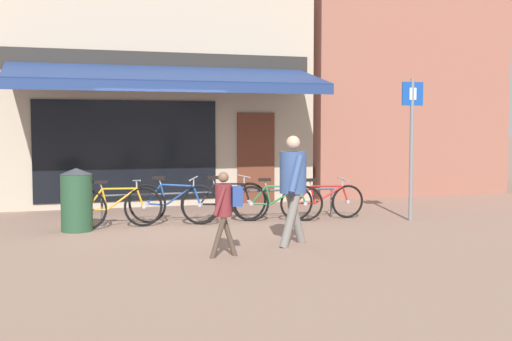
{
  "coord_description": "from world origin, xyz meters",
  "views": [
    {
      "loc": [
        -2.0,
        -11.68,
        1.8
      ],
      "look_at": [
        1.21,
        -1.49,
        1.05
      ],
      "focal_mm": 45.0,
      "sensor_mm": 36.0,
      "label": 1
    }
  ],
  "objects_px": {
    "pedestrian_child": "(226,203)",
    "parking_sign": "(412,135)",
    "bicycle_orange": "(115,207)",
    "bicycle_blue": "(173,203)",
    "bicycle_green": "(278,202)",
    "litter_bin": "(77,200)",
    "pedestrian_adult": "(293,179)",
    "bicycle_red": "(322,201)",
    "bicycle_black": "(225,201)"
  },
  "relations": [
    {
      "from": "bicycle_orange",
      "to": "bicycle_green",
      "type": "height_order",
      "value": "bicycle_orange"
    },
    {
      "from": "bicycle_orange",
      "to": "bicycle_red",
      "type": "xyz_separation_m",
      "value": [
        3.9,
        -0.09,
        -0.02
      ]
    },
    {
      "from": "pedestrian_adult",
      "to": "pedestrian_child",
      "type": "xyz_separation_m",
      "value": [
        -1.19,
        -0.54,
        -0.26
      ]
    },
    {
      "from": "bicycle_orange",
      "to": "pedestrian_adult",
      "type": "relative_size",
      "value": 1.02
    },
    {
      "from": "pedestrian_child",
      "to": "parking_sign",
      "type": "distance_m",
      "value": 4.82
    },
    {
      "from": "bicycle_orange",
      "to": "bicycle_blue",
      "type": "xyz_separation_m",
      "value": [
        1.05,
        0.16,
        0.01
      ]
    },
    {
      "from": "bicycle_black",
      "to": "parking_sign",
      "type": "xyz_separation_m",
      "value": [
        3.4,
        -0.87,
        1.23
      ]
    },
    {
      "from": "bicycle_orange",
      "to": "bicycle_red",
      "type": "distance_m",
      "value": 3.9
    },
    {
      "from": "bicycle_red",
      "to": "litter_bin",
      "type": "distance_m",
      "value": 4.56
    },
    {
      "from": "bicycle_blue",
      "to": "pedestrian_child",
      "type": "xyz_separation_m",
      "value": [
        0.17,
        -3.13,
        0.35
      ]
    },
    {
      "from": "pedestrian_adult",
      "to": "litter_bin",
      "type": "bearing_deg",
      "value": -47.87
    },
    {
      "from": "bicycle_orange",
      "to": "bicycle_blue",
      "type": "bearing_deg",
      "value": 1.07
    },
    {
      "from": "bicycle_blue",
      "to": "pedestrian_child",
      "type": "distance_m",
      "value": 3.16
    },
    {
      "from": "pedestrian_adult",
      "to": "parking_sign",
      "type": "xyz_separation_m",
      "value": [
        3.01,
        1.65,
        0.63
      ]
    },
    {
      "from": "bicycle_red",
      "to": "parking_sign",
      "type": "bearing_deg",
      "value": -21.97
    },
    {
      "from": "bicycle_black",
      "to": "bicycle_blue",
      "type": "bearing_deg",
      "value": 167.42
    },
    {
      "from": "bicycle_orange",
      "to": "bicycle_black",
      "type": "relative_size",
      "value": 1.0
    },
    {
      "from": "bicycle_green",
      "to": "bicycle_red",
      "type": "relative_size",
      "value": 0.96
    },
    {
      "from": "bicycle_black",
      "to": "pedestrian_child",
      "type": "relative_size",
      "value": 1.44
    },
    {
      "from": "bicycle_green",
      "to": "bicycle_black",
      "type": "bearing_deg",
      "value": -173.28
    },
    {
      "from": "pedestrian_child",
      "to": "parking_sign",
      "type": "xyz_separation_m",
      "value": [
        4.2,
        2.2,
        0.88
      ]
    },
    {
      "from": "bicycle_blue",
      "to": "litter_bin",
      "type": "relative_size",
      "value": 1.46
    },
    {
      "from": "bicycle_black",
      "to": "bicycle_orange",
      "type": "bearing_deg",
      "value": 174.02
    },
    {
      "from": "bicycle_black",
      "to": "pedestrian_adult",
      "type": "bearing_deg",
      "value": -89.59
    },
    {
      "from": "bicycle_blue",
      "to": "bicycle_orange",
      "type": "bearing_deg",
      "value": -144.28
    },
    {
      "from": "bicycle_blue",
      "to": "bicycle_black",
      "type": "relative_size",
      "value": 0.93
    },
    {
      "from": "bicycle_red",
      "to": "pedestrian_adult",
      "type": "height_order",
      "value": "pedestrian_adult"
    },
    {
      "from": "bicycle_blue",
      "to": "bicycle_red",
      "type": "distance_m",
      "value": 2.86
    },
    {
      "from": "bicycle_black",
      "to": "parking_sign",
      "type": "height_order",
      "value": "parking_sign"
    },
    {
      "from": "bicycle_blue",
      "to": "bicycle_black",
      "type": "bearing_deg",
      "value": 23.15
    },
    {
      "from": "bicycle_green",
      "to": "parking_sign",
      "type": "height_order",
      "value": "parking_sign"
    },
    {
      "from": "pedestrian_adult",
      "to": "litter_bin",
      "type": "relative_size",
      "value": 1.54
    },
    {
      "from": "bicycle_orange",
      "to": "bicycle_black",
      "type": "bearing_deg",
      "value": -4.91
    },
    {
      "from": "bicycle_red",
      "to": "litter_bin",
      "type": "bearing_deg",
      "value": -177.09
    },
    {
      "from": "pedestrian_child",
      "to": "bicycle_blue",
      "type": "bearing_deg",
      "value": -79.01
    },
    {
      "from": "bicycle_orange",
      "to": "litter_bin",
      "type": "relative_size",
      "value": 1.57
    },
    {
      "from": "pedestrian_child",
      "to": "pedestrian_adult",
      "type": "bearing_deg",
      "value": -147.53
    },
    {
      "from": "bicycle_black",
      "to": "bicycle_green",
      "type": "distance_m",
      "value": 1.0
    },
    {
      "from": "bicycle_blue",
      "to": "parking_sign",
      "type": "height_order",
      "value": "parking_sign"
    },
    {
      "from": "bicycle_red",
      "to": "pedestrian_child",
      "type": "height_order",
      "value": "pedestrian_child"
    },
    {
      "from": "pedestrian_adult",
      "to": "pedestrian_child",
      "type": "bearing_deg",
      "value": 13.63
    },
    {
      "from": "bicycle_black",
      "to": "pedestrian_child",
      "type": "xyz_separation_m",
      "value": [
        -0.79,
        -3.07,
        0.35
      ]
    },
    {
      "from": "bicycle_orange",
      "to": "bicycle_black",
      "type": "xyz_separation_m",
      "value": [
        2.01,
        0.09,
        0.01
      ]
    },
    {
      "from": "bicycle_black",
      "to": "pedestrian_child",
      "type": "height_order",
      "value": "pedestrian_child"
    },
    {
      "from": "bicycle_blue",
      "to": "bicycle_black",
      "type": "height_order",
      "value": "bicycle_blue"
    },
    {
      "from": "bicycle_red",
      "to": "pedestrian_child",
      "type": "xyz_separation_m",
      "value": [
        -2.68,
        -2.88,
        0.39
      ]
    },
    {
      "from": "bicycle_green",
      "to": "litter_bin",
      "type": "relative_size",
      "value": 1.52
    },
    {
      "from": "pedestrian_child",
      "to": "litter_bin",
      "type": "distance_m",
      "value": 3.41
    },
    {
      "from": "bicycle_blue",
      "to": "pedestrian_adult",
      "type": "height_order",
      "value": "pedestrian_adult"
    },
    {
      "from": "bicycle_orange",
      "to": "bicycle_green",
      "type": "bearing_deg",
      "value": -9.05
    }
  ]
}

